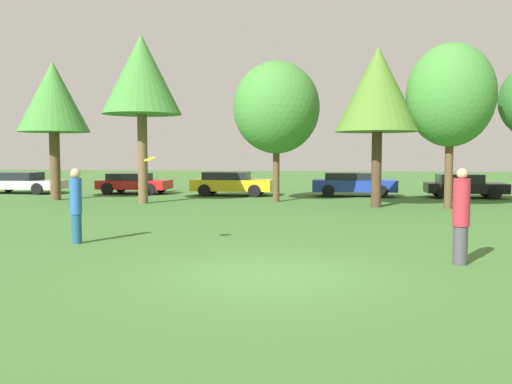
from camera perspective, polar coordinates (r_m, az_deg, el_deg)
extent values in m
plane|color=#3D6B2D|center=(10.05, 1.19, -8.62)|extent=(120.00, 120.00, 0.00)
cylinder|color=navy|center=(14.05, -18.32, -3.69)|extent=(0.24, 0.24, 0.73)
cylinder|color=#2659A5|center=(13.96, -18.39, -0.41)|extent=(0.28, 0.28, 0.89)
sphere|color=tan|center=(13.93, -18.44, 1.87)|extent=(0.25, 0.25, 0.25)
cylinder|color=#3F3F47|center=(11.57, 20.67, -5.26)|extent=(0.28, 0.28, 0.77)
cylinder|color=#A52633|center=(11.46, 20.77, -1.02)|extent=(0.33, 0.33, 0.94)
sphere|color=tan|center=(11.43, 20.85, 1.82)|extent=(0.21, 0.21, 0.21)
cylinder|color=yellow|center=(12.67, -11.09, 3.43)|extent=(0.29, 0.27, 0.14)
cylinder|color=brown|center=(27.51, -20.36, 2.56)|extent=(0.48, 0.48, 3.23)
cone|color=#3D7F33|center=(27.63, -20.53, 9.37)|extent=(3.33, 3.33, 3.33)
cylinder|color=brown|center=(24.51, -11.82, 3.40)|extent=(0.43, 0.43, 3.93)
cone|color=#3D7F33|center=(24.75, -11.95, 12.01)|extent=(3.48, 3.48, 3.48)
cylinder|color=brown|center=(24.87, 2.14, 2.67)|extent=(0.30, 0.30, 3.22)
ellipsoid|color=#3D7F33|center=(24.95, 2.16, 8.86)|extent=(3.92, 3.92, 4.17)
cylinder|color=#473323|center=(22.86, 12.54, 2.31)|extent=(0.41, 0.41, 3.10)
cone|color=#4C7528|center=(23.00, 12.67, 10.50)|extent=(3.45, 3.45, 3.45)
cylinder|color=brown|center=(22.98, 19.61, 2.77)|extent=(0.32, 0.32, 3.58)
ellipsoid|color=#3D7F33|center=(23.09, 19.77, 9.57)|extent=(3.44, 3.44, 4.08)
cube|color=#B2B2B7|center=(32.83, -23.36, 0.74)|extent=(4.59, 1.85, 0.47)
cube|color=black|center=(32.99, -23.88, 1.53)|extent=(2.53, 1.61, 0.44)
cylinder|color=black|center=(32.89, -20.42, 0.50)|extent=(0.63, 0.17, 0.63)
cylinder|color=black|center=(31.33, -22.02, 0.30)|extent=(0.63, 0.17, 0.63)
cylinder|color=black|center=(34.36, -24.55, 0.53)|extent=(0.63, 0.17, 0.63)
cube|color=red|center=(30.58, -12.64, 0.77)|extent=(3.85, 1.89, 0.48)
cube|color=black|center=(30.66, -13.15, 1.58)|extent=(2.12, 1.65, 0.38)
cylinder|color=black|center=(31.05, -9.97, 0.50)|extent=(0.64, 0.19, 0.64)
cylinder|color=black|center=(29.31, -11.13, 0.28)|extent=(0.64, 0.19, 0.64)
cylinder|color=black|center=(31.89, -14.01, 0.54)|extent=(0.64, 0.19, 0.64)
cylinder|color=black|center=(30.20, -15.37, 0.32)|extent=(0.64, 0.19, 0.64)
cube|color=gold|center=(28.57, -2.48, 0.74)|extent=(4.23, 1.89, 0.58)
cube|color=black|center=(28.61, -3.10, 1.73)|extent=(2.33, 1.64, 0.40)
cylinder|color=black|center=(29.26, 0.38, 0.35)|extent=(0.64, 0.20, 0.64)
cylinder|color=black|center=(27.45, -0.18, 0.11)|extent=(0.64, 0.20, 0.64)
cylinder|color=black|center=(29.76, -4.59, 0.40)|extent=(0.64, 0.20, 0.64)
cylinder|color=black|center=(27.98, -5.46, 0.16)|extent=(0.64, 0.20, 0.64)
cube|color=#1E389E|center=(28.45, 10.30, 0.67)|extent=(4.27, 1.72, 0.59)
cube|color=black|center=(28.42, 9.67, 1.65)|extent=(2.36, 1.50, 0.36)
cylinder|color=black|center=(29.36, 12.82, 0.26)|extent=(0.64, 0.18, 0.63)
cylinder|color=black|center=(27.70, 13.06, 0.03)|extent=(0.64, 0.18, 0.63)
cylinder|color=black|center=(29.29, 7.67, 0.32)|extent=(0.64, 0.18, 0.63)
cylinder|color=black|center=(27.63, 7.60, 0.09)|extent=(0.64, 0.18, 0.63)
cube|color=black|center=(29.05, 21.12, 0.40)|extent=(3.85, 1.77, 0.48)
cube|color=black|center=(28.96, 20.59, 1.33)|extent=(2.12, 1.55, 0.45)
cylinder|color=black|center=(30.17, 22.97, 0.11)|extent=(0.61, 0.17, 0.61)
cylinder|color=black|center=(28.50, 23.82, -0.12)|extent=(0.61, 0.17, 0.61)
cylinder|color=black|center=(29.68, 18.52, 0.16)|extent=(0.61, 0.17, 0.61)
cylinder|color=black|center=(27.98, 19.12, -0.07)|extent=(0.61, 0.17, 0.61)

